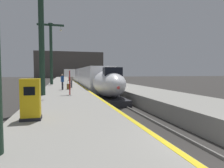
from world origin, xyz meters
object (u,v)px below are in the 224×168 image
station_column_mid (41,27)px  departure_info_board (70,77)px  rolling_suitcase (69,87)px  highspeed_train_main (79,76)px  station_column_far (51,48)px  ticket_machine_yellow (31,101)px  passenger_near_edge (62,80)px  passenger_mid_platform (71,79)px

station_column_mid → departure_info_board: size_ratio=4.29×
station_column_mid → rolling_suitcase: size_ratio=9.25×
highspeed_train_main → rolling_suitcase: (-3.65, -29.97, -0.62)m
station_column_far → departure_info_board: bearing=-81.9°
highspeed_train_main → ticket_machine_yellow: 44.03m
station_column_mid → passenger_near_edge: 6.68m
station_column_mid → station_column_far: 14.86m
ticket_machine_yellow → departure_info_board: departure_info_board is taller
highspeed_train_main → passenger_mid_platform: highspeed_train_main is taller
passenger_mid_platform → departure_info_board: size_ratio=0.80×
station_column_mid → departure_info_board: (2.16, -0.31, -3.97)m
passenger_mid_platform → ticket_machine_yellow: bearing=-98.0°
highspeed_train_main → station_column_far: 21.53m
rolling_suitcase → departure_info_board: 5.50m
station_column_mid → passenger_near_edge: size_ratio=5.38×
station_column_mid → station_column_far: bearing=90.0°
station_column_mid → passenger_mid_platform: (2.60, 7.39, -4.48)m
passenger_mid_platform → ticket_machine_yellow: (-2.25, -16.05, -0.25)m
departure_info_board → rolling_suitcase: bearing=89.1°
highspeed_train_main → rolling_suitcase: highspeed_train_main is taller
station_column_mid → passenger_near_edge: bearing=71.2°
rolling_suitcase → ticket_machine_yellow: (-1.90, -13.71, 0.44)m
passenger_mid_platform → rolling_suitcase: size_ratio=1.72×
station_column_far → passenger_near_edge: size_ratio=5.54×
passenger_near_edge → rolling_suitcase: passenger_near_edge is taller
departure_info_board → passenger_near_edge: bearing=96.5°
station_column_far → ticket_machine_yellow: station_column_far is taller
station_column_mid → passenger_mid_platform: bearing=70.6°
highspeed_train_main → departure_info_board: size_ratio=35.55×
passenger_near_edge → rolling_suitcase: 1.02m
highspeed_train_main → ticket_machine_yellow: (-5.55, -43.67, -0.18)m
passenger_near_edge → ticket_machine_yellow: bearing=-95.3°
station_column_mid → ticket_machine_yellow: station_column_mid is taller
highspeed_train_main → departure_info_board: (-3.74, -35.34, 0.58)m
station_column_far → highspeed_train_main: bearing=73.7°
highspeed_train_main → station_column_mid: size_ratio=8.29×
rolling_suitcase → passenger_near_edge: bearing=-150.6°
rolling_suitcase → highspeed_train_main: bearing=83.1°
passenger_mid_platform → departure_info_board: bearing=-93.3°
station_column_far → passenger_near_edge: bearing=-81.1°
highspeed_train_main → station_column_mid: (-5.90, -35.02, 4.55)m
station_column_mid → departure_info_board: bearing=-8.2°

